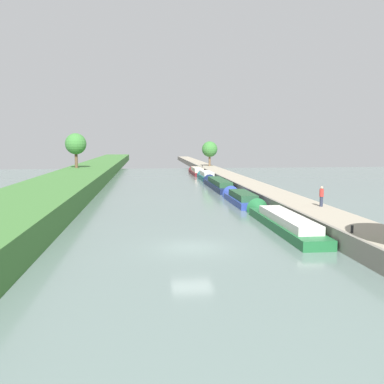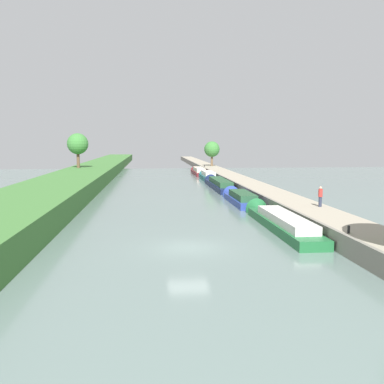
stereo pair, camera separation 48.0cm
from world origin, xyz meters
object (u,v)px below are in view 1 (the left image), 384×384
object	(u,v)px
narrowboat_blue	(240,198)
narrowboat_navy	(218,184)
mooring_bollard_near	(352,229)
mooring_bollard_far	(202,166)
narrowboat_teal	(206,176)
person_walking	(321,196)
narrowboat_green	(281,221)
narrowboat_maroon	(196,171)

from	to	relation	value
narrowboat_blue	narrowboat_navy	distance (m)	14.71
mooring_bollard_near	mooring_bollard_far	size ratio (longest dim) A/B	1.00
narrowboat_teal	narrowboat_blue	bearing A→B (deg)	-90.44
mooring_bollard_near	person_walking	bearing A→B (deg)	76.91
narrowboat_green	narrowboat_maroon	bearing A→B (deg)	90.17
narrowboat_teal	mooring_bollard_near	bearing A→B (deg)	-87.99
narrowboat_maroon	mooring_bollard_far	size ratio (longest dim) A/B	27.84
narrowboat_teal	mooring_bollard_far	size ratio (longest dim) A/B	22.89
narrowboat_blue	mooring_bollard_near	bearing A→B (deg)	-84.77
narrowboat_navy	mooring_bollard_near	world-z (taller)	mooring_bollard_near
narrowboat_navy	mooring_bollard_near	bearing A→B (deg)	-86.96
person_walking	mooring_bollard_near	world-z (taller)	person_walking
mooring_bollard_near	mooring_bollard_far	world-z (taller)	same
narrowboat_blue	mooring_bollard_far	size ratio (longest dim) A/B	23.05
person_walking	narrowboat_blue	bearing A→B (deg)	110.96
mooring_bollard_far	narrowboat_teal	bearing A→B (deg)	-95.55
narrowboat_navy	narrowboat_maroon	xyz separation A→B (m)	(0.01, 26.04, 0.01)
narrowboat_teal	person_walking	bearing A→B (deg)	-84.07
narrowboat_maroon	mooring_bollard_near	world-z (taller)	mooring_bollard_near
narrowboat_maroon	person_walking	world-z (taller)	person_walking
narrowboat_maroon	narrowboat_navy	bearing A→B (deg)	-90.03
narrowboat_blue	person_walking	world-z (taller)	person_walking
narrowboat_blue	narrowboat_teal	world-z (taller)	narrowboat_teal
narrowboat_green	narrowboat_blue	xyz separation A→B (m)	(-0.21, 13.49, 0.00)
narrowboat_teal	mooring_bollard_far	xyz separation A→B (m)	(1.74, 17.88, 0.80)
narrowboat_navy	mooring_bollard_far	bearing A→B (deg)	86.49
mooring_bollard_far	narrowboat_green	bearing A→B (deg)	-91.68
narrowboat_blue	narrowboat_maroon	distance (m)	40.76
person_walking	mooring_bollard_near	distance (m)	10.41
narrowboat_navy	person_walking	size ratio (longest dim) A/B	9.75
narrowboat_navy	person_walking	world-z (taller)	person_walking
narrowboat_green	narrowboat_maroon	xyz separation A→B (m)	(-0.16, 54.24, 0.07)
narrowboat_green	narrowboat_teal	xyz separation A→B (m)	(0.01, 41.58, 0.11)
narrowboat_green	narrowboat_navy	xyz separation A→B (m)	(-0.17, 28.20, 0.06)
mooring_bollard_near	narrowboat_teal	bearing A→B (deg)	92.01
narrowboat_green	mooring_bollard_near	bearing A→B (deg)	-77.50
mooring_bollard_near	narrowboat_blue	bearing A→B (deg)	95.23
narrowboat_navy	narrowboat_green	bearing A→B (deg)	-89.65
person_walking	mooring_bollard_far	xyz separation A→B (m)	(-2.35, 57.22, -0.65)
narrowboat_teal	mooring_bollard_near	world-z (taller)	mooring_bollard_near
narrowboat_maroon	narrowboat_green	bearing A→B (deg)	-89.83
mooring_bollard_near	narrowboat_green	bearing A→B (deg)	102.50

